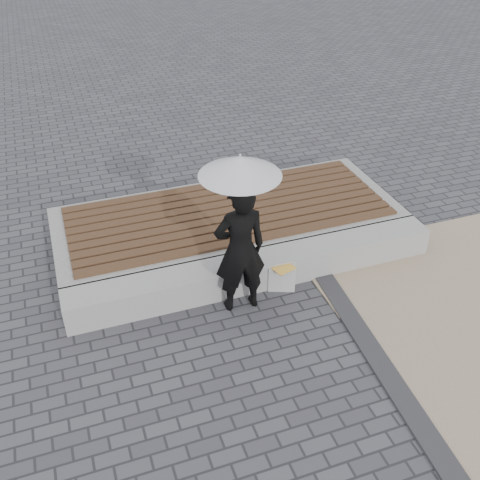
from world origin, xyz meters
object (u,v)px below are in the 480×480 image
(parasol, at_px, (240,166))
(canvas_tote, at_px, (282,277))
(seating_ledge, at_px, (257,270))
(woman, at_px, (240,249))
(handbag, at_px, (238,263))

(parasol, xyz_separation_m, canvas_tote, (0.62, 0.13, -1.78))
(seating_ledge, relative_size, parasol, 4.24)
(parasol, bearing_deg, seating_ledge, 44.37)
(woman, xyz_separation_m, handbag, (0.05, 0.20, -0.35))
(seating_ledge, height_order, woman, woman)
(woman, xyz_separation_m, canvas_tote, (0.62, 0.13, -0.68))
(parasol, xyz_separation_m, handbag, (0.05, 0.20, -1.45))
(seating_ledge, distance_m, woman, 0.85)
(handbag, xyz_separation_m, canvas_tote, (0.57, -0.07, -0.33))
(canvas_tote, bearing_deg, parasol, -146.97)
(seating_ledge, distance_m, parasol, 1.84)
(seating_ledge, xyz_separation_m, handbag, (-0.33, -0.17, 0.32))
(handbag, distance_m, canvas_tote, 0.67)
(seating_ledge, bearing_deg, handbag, -153.25)
(canvas_tote, bearing_deg, handbag, -165.76)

